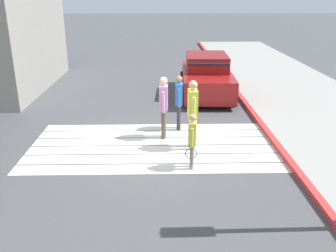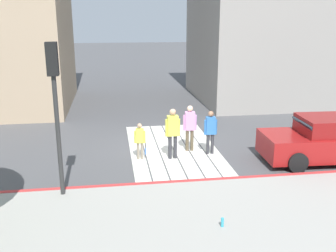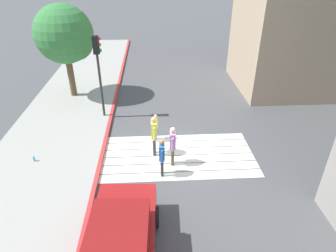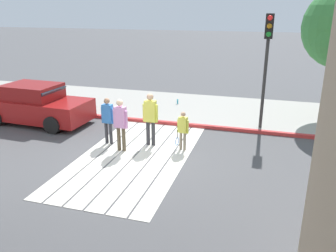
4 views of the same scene
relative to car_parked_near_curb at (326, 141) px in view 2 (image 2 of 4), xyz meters
name	(u,v)px [view 2 (image 2 of 4)]	position (x,y,z in m)	size (l,w,h in m)	color
ground_plane	(173,149)	(2.00, 5.00, -0.73)	(120.00, 120.00, 0.00)	#4C4C4F
crosswalk_stripes	(173,149)	(2.00, 5.00, -0.73)	(6.40, 3.25, 0.01)	silver
sidewalk_west	(210,222)	(-3.60, 5.00, -0.67)	(4.80, 40.00, 0.12)	#9E9B93
curb_painted	(190,182)	(-1.25, 5.00, -0.67)	(0.16, 40.00, 0.13)	#BC3333
building_far_north	(6,1)	(10.50, 12.48, 4.84)	(8.00, 6.03, 11.15)	tan
building_far_south	(260,16)	(10.50, -1.43, 4.11)	(8.00, 7.03, 9.69)	gray
car_parked_near_curb	(326,141)	(0.00, 0.00, 0.00)	(2.13, 4.38, 1.57)	maroon
traffic_light_corner	(55,90)	(-1.58, 8.67, 2.30)	(0.39, 0.28, 4.24)	#2D2D2D
water_bottle	(222,222)	(-3.93, 4.79, -0.50)	(0.07, 0.07, 0.22)	#33A5BF
pedestrian_adult_lead	(173,130)	(0.98, 5.18, 0.32)	(0.24, 0.52, 1.80)	#333338
pedestrian_adult_trailing	(210,129)	(1.25, 3.76, 0.20)	(0.22, 0.47, 1.61)	#333338
pedestrian_adult_side	(190,125)	(1.70, 4.43, 0.27)	(0.24, 0.50, 1.72)	brown
pedestrian_child_with_racket	(140,139)	(1.08, 6.31, 0.00)	(0.28, 0.42, 1.31)	gray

